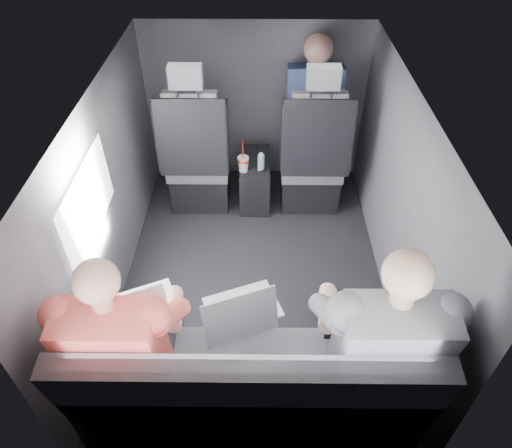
{
  "coord_description": "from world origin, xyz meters",
  "views": [
    {
      "loc": [
        0.04,
        -2.2,
        2.44
      ],
      "look_at": [
        0.02,
        -0.05,
        0.54
      ],
      "focal_mm": 32.0,
      "sensor_mm": 36.0,
      "label": 1
    }
  ],
  "objects_px": {
    "laptop_white": "(140,308)",
    "passenger_rear_left": "(128,338)",
    "passenger_front_right": "(313,106)",
    "rear_bench": "(250,393)",
    "laptop_silver": "(242,311)",
    "passenger_rear_right": "(377,337)",
    "soda_cup": "(243,163)",
    "laptop_black": "(358,315)",
    "front_seat_right": "(311,163)",
    "front_seat_left": "(198,162)",
    "water_bottle": "(261,162)",
    "center_console": "(255,180)"
  },
  "relations": [
    {
      "from": "laptop_white",
      "to": "passenger_rear_left",
      "type": "height_order",
      "value": "passenger_rear_left"
    },
    {
      "from": "laptop_white",
      "to": "passenger_front_right",
      "type": "distance_m",
      "value": 2.14
    },
    {
      "from": "rear_bench",
      "to": "passenger_front_right",
      "type": "relative_size",
      "value": 1.8
    },
    {
      "from": "laptop_silver",
      "to": "passenger_rear_left",
      "type": "relative_size",
      "value": 0.35
    },
    {
      "from": "laptop_silver",
      "to": "passenger_rear_right",
      "type": "distance_m",
      "value": 0.65
    },
    {
      "from": "passenger_rear_left",
      "to": "passenger_front_right",
      "type": "distance_m",
      "value": 2.31
    },
    {
      "from": "laptop_silver",
      "to": "passenger_front_right",
      "type": "relative_size",
      "value": 0.49
    },
    {
      "from": "soda_cup",
      "to": "laptop_black",
      "type": "xyz_separation_m",
      "value": [
        0.61,
        -1.55,
        0.17
      ]
    },
    {
      "from": "passenger_rear_right",
      "to": "passenger_front_right",
      "type": "xyz_separation_m",
      "value": [
        -0.13,
        2.07,
        0.1
      ]
    },
    {
      "from": "front_seat_right",
      "to": "rear_bench",
      "type": "distance_m",
      "value": 1.96
    },
    {
      "from": "front_seat_left",
      "to": "passenger_front_right",
      "type": "distance_m",
      "value": 1.01
    },
    {
      "from": "water_bottle",
      "to": "laptop_silver",
      "type": "distance_m",
      "value": 1.56
    },
    {
      "from": "front_seat_left",
      "to": "laptop_silver",
      "type": "xyz_separation_m",
      "value": [
        0.41,
        -1.64,
        0.23
      ]
    },
    {
      "from": "front_seat_right",
      "to": "laptop_silver",
      "type": "distance_m",
      "value": 1.73
    },
    {
      "from": "laptop_black",
      "to": "passenger_front_right",
      "type": "relative_size",
      "value": 0.42
    },
    {
      "from": "water_bottle",
      "to": "front_seat_left",
      "type": "bearing_deg",
      "value": 169.27
    },
    {
      "from": "rear_bench",
      "to": "soda_cup",
      "type": "height_order",
      "value": "rear_bench"
    },
    {
      "from": "front_seat_left",
      "to": "passenger_rear_left",
      "type": "xyz_separation_m",
      "value": [
        -0.12,
        -1.81,
        0.23
      ]
    },
    {
      "from": "front_seat_left",
      "to": "front_seat_right",
      "type": "height_order",
      "value": "same"
    },
    {
      "from": "rear_bench",
      "to": "passenger_rear_left",
      "type": "height_order",
      "value": "passenger_rear_left"
    },
    {
      "from": "laptop_silver",
      "to": "soda_cup",
      "type": "bearing_deg",
      "value": 91.69
    },
    {
      "from": "front_seat_left",
      "to": "laptop_white",
      "type": "relative_size",
      "value": 3.02
    },
    {
      "from": "water_bottle",
      "to": "passenger_front_right",
      "type": "distance_m",
      "value": 0.61
    },
    {
      "from": "laptop_silver",
      "to": "laptop_black",
      "type": "relative_size",
      "value": 1.17
    },
    {
      "from": "laptop_white",
      "to": "laptop_silver",
      "type": "distance_m",
      "value": 0.51
    },
    {
      "from": "soda_cup",
      "to": "laptop_white",
      "type": "relative_size",
      "value": 0.64
    },
    {
      "from": "front_seat_right",
      "to": "laptop_black",
      "type": "xyz_separation_m",
      "value": [
        0.07,
        -1.67,
        0.23
      ]
    },
    {
      "from": "front_seat_right",
      "to": "passenger_front_right",
      "type": "xyz_separation_m",
      "value": [
        0.01,
        0.26,
        0.36
      ]
    },
    {
      "from": "laptop_silver",
      "to": "laptop_white",
      "type": "bearing_deg",
      "value": 178.33
    },
    {
      "from": "front_seat_left",
      "to": "water_bottle",
      "type": "bearing_deg",
      "value": -10.73
    },
    {
      "from": "passenger_rear_left",
      "to": "passenger_front_right",
      "type": "bearing_deg",
      "value": 63.57
    },
    {
      "from": "laptop_black",
      "to": "passenger_rear_right",
      "type": "bearing_deg",
      "value": -67.34
    },
    {
      "from": "passenger_rear_right",
      "to": "front_seat_right",
      "type": "bearing_deg",
      "value": 94.21
    },
    {
      "from": "laptop_black",
      "to": "passenger_front_right",
      "type": "distance_m",
      "value": 1.93
    },
    {
      "from": "passenger_front_right",
      "to": "laptop_white",
      "type": "bearing_deg",
      "value": -118.03
    },
    {
      "from": "soda_cup",
      "to": "passenger_front_right",
      "type": "relative_size",
      "value": 0.3
    },
    {
      "from": "rear_bench",
      "to": "laptop_white",
      "type": "xyz_separation_m",
      "value": [
        -0.55,
        0.27,
        0.32
      ]
    },
    {
      "from": "laptop_black",
      "to": "passenger_rear_right",
      "type": "distance_m",
      "value": 0.16
    },
    {
      "from": "center_console",
      "to": "soda_cup",
      "type": "height_order",
      "value": "soda_cup"
    },
    {
      "from": "water_bottle",
      "to": "passenger_rear_right",
      "type": "height_order",
      "value": "passenger_rear_right"
    },
    {
      "from": "soda_cup",
      "to": "passenger_front_right",
      "type": "xyz_separation_m",
      "value": [
        0.54,
        0.37,
        0.29
      ]
    },
    {
      "from": "laptop_white",
      "to": "passenger_front_right",
      "type": "relative_size",
      "value": 0.47
    },
    {
      "from": "laptop_white",
      "to": "laptop_silver",
      "type": "height_order",
      "value": "laptop_silver"
    },
    {
      "from": "front_seat_right",
      "to": "center_console",
      "type": "relative_size",
      "value": 2.64
    },
    {
      "from": "front_seat_left",
      "to": "rear_bench",
      "type": "bearing_deg",
      "value": -76.69
    },
    {
      "from": "laptop_black",
      "to": "laptop_white",
      "type": "bearing_deg",
      "value": 178.03
    },
    {
      "from": "laptop_white",
      "to": "laptop_black",
      "type": "height_order",
      "value": "laptop_black"
    },
    {
      "from": "passenger_front_right",
      "to": "front_seat_right",
      "type": "bearing_deg",
      "value": -91.37
    },
    {
      "from": "rear_bench",
      "to": "front_seat_right",
      "type": "bearing_deg",
      "value": 76.69
    },
    {
      "from": "front_seat_right",
      "to": "laptop_white",
      "type": "distance_m",
      "value": 1.93
    }
  ]
}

